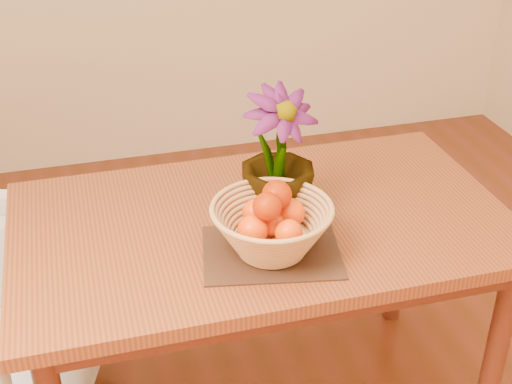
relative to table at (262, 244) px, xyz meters
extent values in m
cube|color=brown|center=(0.00, 0.00, 0.07)|extent=(1.40, 0.80, 0.04)
cube|color=#4A1E11|center=(0.00, 0.00, 0.01)|extent=(1.28, 0.68, 0.08)
cylinder|color=#4A1E11|center=(0.62, -0.32, -0.31)|extent=(0.06, 0.06, 0.71)
cylinder|color=#4A1E11|center=(-0.62, 0.32, -0.31)|extent=(0.06, 0.06, 0.71)
cylinder|color=#4A1E11|center=(0.62, 0.32, -0.31)|extent=(0.06, 0.06, 0.71)
cube|color=#3C2316|center=(-0.02, -0.17, 0.09)|extent=(0.40, 0.33, 0.01)
cylinder|color=tan|center=(-0.02, -0.17, 0.10)|extent=(0.16, 0.16, 0.01)
sphere|color=#F23603|center=(-0.02, -0.17, 0.18)|extent=(0.06, 0.06, 0.06)
sphere|color=#F23603|center=(0.03, -0.14, 0.19)|extent=(0.08, 0.08, 0.08)
sphere|color=#F23603|center=(-0.05, -0.11, 0.18)|extent=(0.07, 0.07, 0.07)
sphere|color=#F23603|center=(-0.08, -0.20, 0.19)|extent=(0.08, 0.08, 0.08)
sphere|color=#F23603|center=(0.00, -0.23, 0.18)|extent=(0.07, 0.07, 0.07)
sphere|color=#F23603|center=(0.00, -0.15, 0.25)|extent=(0.08, 0.08, 0.08)
sphere|color=#F23603|center=(-0.04, -0.19, 0.25)|extent=(0.07, 0.07, 0.07)
sphere|color=#F23603|center=(0.00, -0.15, 0.25)|extent=(0.08, 0.08, 0.08)
sphere|color=#F23603|center=(-0.04, -0.19, 0.25)|extent=(0.07, 0.07, 0.07)
imported|color=#174614|center=(0.04, 0.01, 0.28)|extent=(0.26, 0.26, 0.38)
camera|label=1|loc=(-0.47, -1.64, 1.16)|focal=50.00mm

